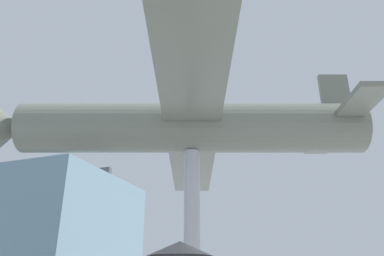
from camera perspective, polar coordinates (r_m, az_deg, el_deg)
glass_pavilion_right at (r=29.11m, az=-23.09°, el=-15.95°), size 9.80×12.07×9.24m
support_pylon_central at (r=12.66m, az=0.00°, el=-16.66°), size 0.54×0.54×6.08m
suspended_airplane at (r=13.68m, az=-0.60°, el=0.05°), size 18.41×13.71×3.12m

